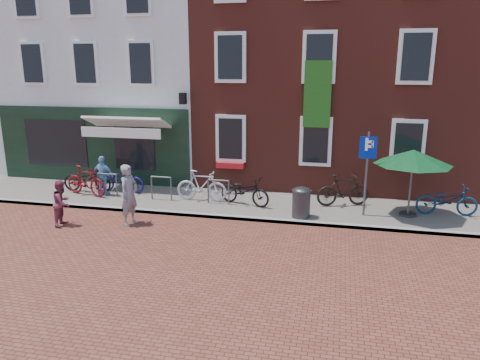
% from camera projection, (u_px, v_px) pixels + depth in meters
% --- Properties ---
extents(ground, '(80.00, 80.00, 0.00)m').
position_uv_depth(ground, '(193.00, 217.00, 13.96)').
color(ground, brown).
extents(sidewalk, '(24.00, 3.00, 0.10)m').
position_uv_depth(sidewalk, '(235.00, 203.00, 15.15)').
color(sidewalk, slate).
rests_on(sidewalk, ground).
extents(building_stucco, '(8.00, 8.00, 9.00)m').
position_uv_depth(building_stucco, '(134.00, 66.00, 20.50)').
color(building_stucco, silver).
rests_on(building_stucco, ground).
extents(building_brick_mid, '(6.00, 8.00, 10.00)m').
position_uv_depth(building_brick_mid, '(288.00, 54.00, 18.90)').
color(building_brick_mid, maroon).
rests_on(building_brick_mid, ground).
extents(building_brick_right, '(6.00, 8.00, 10.00)m').
position_uv_depth(building_brick_right, '(441.00, 53.00, 17.64)').
color(building_brick_right, maroon).
rests_on(building_brick_right, ground).
extents(litter_bin, '(0.54, 0.54, 1.00)m').
position_uv_depth(litter_bin, '(301.00, 201.00, 13.54)').
color(litter_bin, '#363639').
rests_on(litter_bin, sidewalk).
extents(parking_sign, '(0.50, 0.07, 2.57)m').
position_uv_depth(parking_sign, '(367.00, 161.00, 13.40)').
color(parking_sign, '#4C4C4F').
rests_on(parking_sign, sidewalk).
extents(parasol, '(2.28, 2.28, 2.14)m').
position_uv_depth(parasol, '(413.00, 154.00, 13.33)').
color(parasol, '#4C4C4F').
rests_on(parasol, sidewalk).
extents(woman, '(0.58, 0.74, 1.79)m').
position_uv_depth(woman, '(129.00, 195.00, 13.15)').
color(woman, gray).
rests_on(woman, ground).
extents(boy, '(0.58, 0.71, 1.35)m').
position_uv_depth(boy, '(62.00, 203.00, 13.13)').
color(boy, brown).
rests_on(boy, ground).
extents(cafe_person, '(0.83, 0.37, 1.39)m').
position_uv_depth(cafe_person, '(103.00, 176.00, 15.80)').
color(cafe_person, '#71A3D3').
rests_on(cafe_person, sidewalk).
extents(bicycle_0, '(1.83, 0.74, 0.94)m').
position_uv_depth(bicycle_0, '(87.00, 179.00, 16.27)').
color(bicycle_0, black).
rests_on(bicycle_0, sidewalk).
extents(bicycle_1, '(1.81, 0.91, 1.05)m').
position_uv_depth(bicycle_1, '(86.00, 181.00, 15.80)').
color(bicycle_1, maroon).
rests_on(bicycle_1, sidewalk).
extents(bicycle_2, '(1.83, 0.73, 0.94)m').
position_uv_depth(bicycle_2, '(121.00, 179.00, 16.20)').
color(bicycle_2, '#170E5A').
rests_on(bicycle_2, sidewalk).
extents(bicycle_3, '(1.74, 0.49, 1.05)m').
position_uv_depth(bicycle_3, '(202.00, 186.00, 15.18)').
color(bicycle_3, '#BBBCBE').
rests_on(bicycle_3, sidewalk).
extents(bicycle_4, '(1.90, 1.14, 0.94)m').
position_uv_depth(bicycle_4, '(245.00, 191.00, 14.76)').
color(bicycle_4, black).
rests_on(bicycle_4, sidewalk).
extents(bicycle_5, '(1.81, 1.05, 1.05)m').
position_uv_depth(bicycle_5, '(343.00, 190.00, 14.63)').
color(bicycle_5, black).
rests_on(bicycle_5, sidewalk).
extents(bicycle_6, '(1.83, 0.73, 0.94)m').
position_uv_depth(bicycle_6, '(447.00, 200.00, 13.74)').
color(bicycle_6, navy).
rests_on(bicycle_6, sidewalk).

